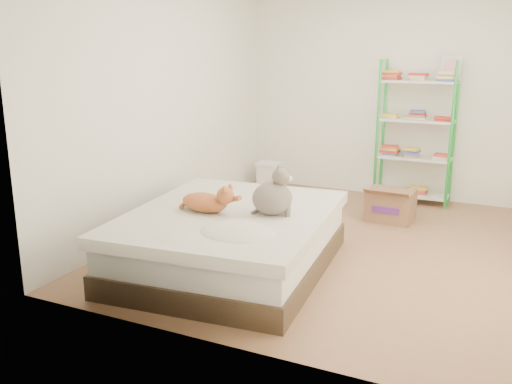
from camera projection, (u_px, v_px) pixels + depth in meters
The scene contains 7 objects.
room at pixel (347, 110), 5.12m from camera, with size 3.81×4.21×2.61m.
bed at pixel (230, 240), 4.87m from camera, with size 1.77×2.14×0.51m.
orange_cat at pixel (204, 200), 4.78m from camera, with size 0.50×0.27×0.20m, color #C05E2F, non-canonical shape.
grey_cat at pixel (272, 191), 4.66m from camera, with size 0.30×0.35×0.40m, color gray, non-canonical shape.
shelf_unit at pixel (416, 130), 6.75m from camera, with size 0.88×0.36×1.74m.
cardboard_box at pixel (390, 205), 6.21m from camera, with size 0.50×0.48×0.39m.
white_bin at pixel (269, 175), 7.57m from camera, with size 0.32×0.29×0.35m.
Camera 1 is at (1.45, -5.00, 1.90)m, focal length 40.00 mm.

